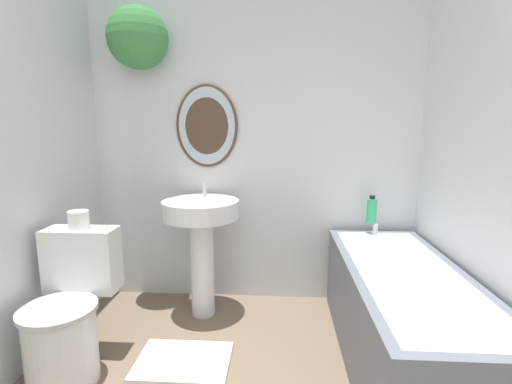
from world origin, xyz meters
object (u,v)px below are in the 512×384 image
Objects in this scene: bathtub at (403,318)px; toilet at (69,315)px; shampoo_bottle at (372,210)px; toilet_paper_roll at (79,220)px; pedestal_sink at (201,231)px.

toilet is at bearing -175.23° from bathtub.
toilet_paper_roll is (-1.76, -0.67, 0.08)m from shampoo_bottle.
toilet is 6.83× the size of toilet_paper_roll.
bathtub is 1.86m from toilet_paper_roll.
shampoo_bottle is at bearing 20.82° from toilet_paper_roll.
pedestal_sink reaches higher than shampoo_bottle.
pedestal_sink is 0.78m from toilet_paper_roll.
toilet_paper_roll is at bearing -159.18° from shampoo_bottle.
toilet_paper_roll reaches higher than bathtub.
toilet is 0.93m from pedestal_sink.
shampoo_bottle is at bearing 8.48° from pedestal_sink.
pedestal_sink reaches higher than toilet_paper_roll.
pedestal_sink is at bearing 49.14° from toilet.
pedestal_sink is at bearing 40.46° from toilet_paper_roll.
shampoo_bottle reaches higher than toilet.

